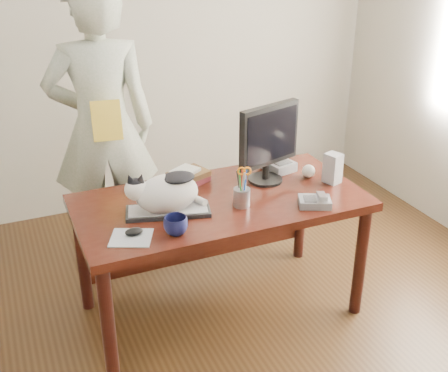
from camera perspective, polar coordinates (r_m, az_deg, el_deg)
room at (r=2.38m, az=5.26°, el=5.71°), size 4.50×4.50×4.50m
desk at (r=3.25m, az=-0.90°, el=-3.07°), size 1.60×0.80×0.75m
keyboard at (r=2.97m, az=-5.70°, el=-2.54°), size 0.47×0.28×0.03m
cat at (r=2.92m, az=-6.06°, el=-0.60°), size 0.43×0.29×0.25m
monitor at (r=3.23m, az=4.58°, el=4.72°), size 0.41×0.25×0.47m
pen_cup at (r=3.01m, az=1.84°, el=-0.93°), size 0.12×0.12×0.23m
mousepad at (r=2.77m, az=-9.41°, el=-5.21°), size 0.25×0.24×0.00m
mouse at (r=2.78m, az=-9.14°, el=-4.60°), size 0.11×0.09×0.04m
coffee_mug at (r=2.76m, az=-4.93°, el=-4.02°), size 0.16×0.16×0.09m
phone at (r=3.07m, az=9.27°, el=-1.53°), size 0.21×0.18×0.08m
speaker at (r=3.34m, az=10.99°, el=1.79°), size 0.10×0.11×0.18m
baseball at (r=3.40m, az=8.58°, el=1.51°), size 0.08×0.08×0.08m
book_stack at (r=3.29m, az=-3.76°, el=0.93°), size 0.29×0.26×0.09m
calculator at (r=3.49m, az=5.43°, el=2.18°), size 0.19×0.23×0.06m
person at (r=3.69m, az=-12.26°, el=5.70°), size 0.74×0.53×1.88m
held_book at (r=3.50m, az=-11.84°, el=6.52°), size 0.19×0.13×0.25m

